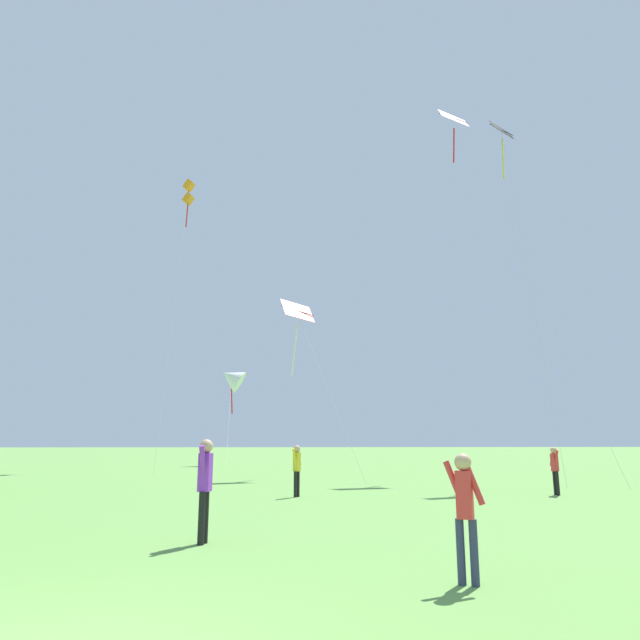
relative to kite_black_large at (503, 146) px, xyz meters
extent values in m
cube|color=black|center=(0.03, 0.15, 1.07)|extent=(1.45, 1.14, 1.41)
cylinder|color=#3F382D|center=(0.03, 0.15, 1.07)|extent=(1.22, 0.28, 0.81)
cylinder|color=yellow|center=(0.00, 0.17, -0.65)|extent=(0.15, 0.15, 2.36)
cylinder|color=silver|center=(-0.34, -2.40, -8.22)|extent=(0.75, 5.12, 18.35)
cube|color=pink|center=(-0.48, 6.15, 5.42)|extent=(2.06, 1.49, 1.72)
cylinder|color=#3F382D|center=(-0.48, 6.15, 5.42)|extent=(1.87, 0.26, 0.78)
cylinder|color=red|center=(-0.57, 6.10, 3.41)|extent=(0.32, 0.24, 2.53)
cylinder|color=silver|center=(0.44, 0.18, -6.07)|extent=(1.85, 11.96, 22.66)
cube|color=orange|center=(-19.00, 15.79, 4.32)|extent=(0.96, 0.92, 0.87)
cube|color=orange|center=(-19.00, 15.79, 3.17)|extent=(0.96, 0.92, 0.87)
cylinder|color=#3F382D|center=(-19.00, 15.79, 3.75)|extent=(0.05, 0.05, 1.64)
cylinder|color=red|center=(-19.01, 15.65, 1.86)|extent=(0.13, 0.40, 2.31)
cylinder|color=silver|center=(-18.84, 11.08, -6.91)|extent=(0.33, 9.45, 20.99)
cube|color=red|center=(-10.92, 2.81, -8.72)|extent=(1.88, 1.76, 1.40)
cylinder|color=#3F382D|center=(-10.92, 2.81, -8.72)|extent=(1.79, 0.46, 0.46)
cylinder|color=silver|center=(-11.05, 2.93, -10.81)|extent=(0.40, 0.37, 2.79)
cylinder|color=silver|center=(-9.57, 0.18, -13.14)|extent=(2.72, 5.27, 8.53)
cone|color=white|center=(-15.36, 19.37, -10.55)|extent=(2.46, 2.08, 2.44)
cylinder|color=red|center=(-15.28, 19.20, -12.39)|extent=(0.29, 0.47, 2.13)
cylinder|color=silver|center=(-15.18, 15.04, -14.06)|extent=(0.38, 8.66, 6.68)
cylinder|color=black|center=(-2.70, -8.13, -17.01)|extent=(0.10, 0.10, 0.78)
cylinder|color=black|center=(-2.72, -7.97, -17.01)|extent=(0.10, 0.10, 0.78)
cube|color=red|center=(-2.71, -8.05, -16.33)|extent=(0.20, 0.21, 0.59)
cylinder|color=red|center=(-2.70, -8.17, -16.18)|extent=(0.11, 0.27, 0.55)
cylinder|color=red|center=(-2.73, -7.93, -16.18)|extent=(0.11, 0.27, 0.55)
sphere|color=tan|center=(-2.71, -8.05, -15.93)|extent=(0.21, 0.21, 0.21)
cylinder|color=#2D3351|center=(-9.99, -19.72, -17.00)|extent=(0.11, 0.11, 0.79)
cylinder|color=#2D3351|center=(-9.84, -19.79, -17.00)|extent=(0.11, 0.11, 0.79)
cube|color=red|center=(-9.92, -19.75, -16.31)|extent=(0.26, 0.25, 0.59)
cylinder|color=red|center=(-10.02, -19.70, -16.16)|extent=(0.27, 0.19, 0.55)
cylinder|color=red|center=(-9.81, -19.81, -16.16)|extent=(0.27, 0.19, 0.55)
sphere|color=tan|center=(-9.92, -19.75, -15.91)|extent=(0.22, 0.22, 0.22)
cylinder|color=black|center=(-11.49, -7.96, -16.99)|extent=(0.11, 0.11, 0.81)
cylinder|color=black|center=(-11.40, -7.82, -16.99)|extent=(0.11, 0.11, 0.81)
cube|color=yellow|center=(-11.45, -7.89, -16.28)|extent=(0.27, 0.27, 0.61)
cylinder|color=yellow|center=(-11.52, -7.99, -16.13)|extent=(0.22, 0.27, 0.57)
cylinder|color=yellow|center=(-11.38, -7.79, -16.13)|extent=(0.22, 0.27, 0.57)
sphere|color=tan|center=(-11.45, -7.89, -15.87)|extent=(0.22, 0.22, 0.22)
cylinder|color=black|center=(-13.56, -16.54, -16.96)|extent=(0.12, 0.12, 0.89)
cylinder|color=black|center=(-13.51, -16.36, -16.96)|extent=(0.12, 0.12, 0.89)
cube|color=purple|center=(-13.54, -16.45, -16.18)|extent=(0.25, 0.26, 0.66)
cylinder|color=purple|center=(-13.57, -16.59, -16.01)|extent=(0.16, 0.31, 0.62)
cylinder|color=purple|center=(-13.50, -16.32, -16.01)|extent=(0.16, 0.31, 0.62)
sphere|color=tan|center=(-13.54, -16.45, -15.73)|extent=(0.24, 0.24, 0.24)
camera|label=1|loc=(-12.45, -27.16, -15.66)|focal=32.07mm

